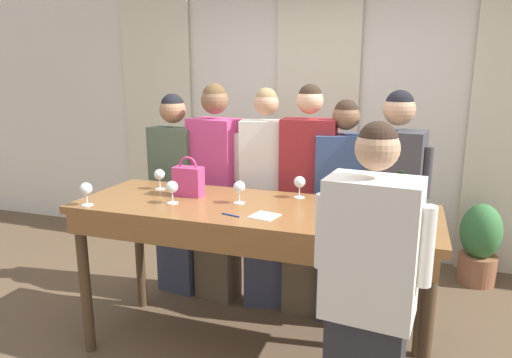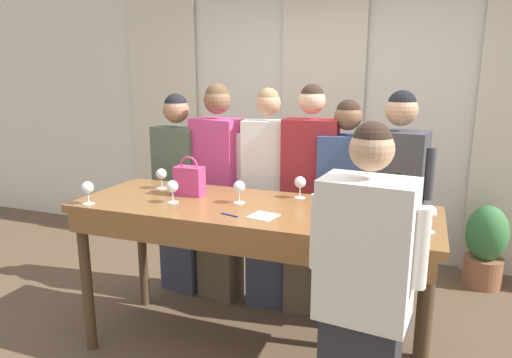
{
  "view_description": "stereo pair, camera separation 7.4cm",
  "coord_description": "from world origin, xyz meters",
  "px_view_note": "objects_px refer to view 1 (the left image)",
  "views": [
    {
      "loc": [
        0.88,
        -2.52,
        1.79
      ],
      "look_at": [
        0.0,
        0.08,
        1.16
      ],
      "focal_mm": 32.0,
      "sensor_mm": 36.0,
      "label": 1
    },
    {
      "loc": [
        0.95,
        -2.49,
        1.79
      ],
      "look_at": [
        0.0,
        0.08,
        1.16
      ],
      "focal_mm": 32.0,
      "sensor_mm": 36.0,
      "label": 2
    }
  ],
  "objects_px": {
    "handbag": "(188,181)",
    "wine_glass_front_right": "(350,189)",
    "wine_glass_back_mid": "(430,212)",
    "wine_glass_back_left": "(159,175)",
    "host_pouring": "(368,305)",
    "wine_glass_front_mid": "(172,188)",
    "wine_glass_front_left": "(300,183)",
    "guest_olive_jacket": "(176,191)",
    "tasting_bar": "(251,225)",
    "wine_glass_center_right": "(239,188)",
    "guest_pink_top": "(216,192)",
    "guest_beige_cap": "(392,210)",
    "guest_cream_sweater": "(266,198)",
    "guest_striped_shirt": "(307,200)",
    "guest_navy_coat": "(342,212)",
    "wine_glass_center_mid": "(361,193)",
    "wine_glass_center_left": "(86,189)",
    "wine_bottle": "(398,213)",
    "potted_plant": "(480,243)"
  },
  "relations": [
    {
      "from": "host_pouring",
      "to": "guest_beige_cap",
      "type": "bearing_deg",
      "value": 88.2
    },
    {
      "from": "wine_glass_front_left",
      "to": "guest_cream_sweater",
      "type": "height_order",
      "value": "guest_cream_sweater"
    },
    {
      "from": "wine_glass_front_left",
      "to": "guest_beige_cap",
      "type": "xyz_separation_m",
      "value": [
        0.57,
        0.38,
        -0.24
      ]
    },
    {
      "from": "handbag",
      "to": "wine_glass_front_mid",
      "type": "relative_size",
      "value": 1.84
    },
    {
      "from": "guest_olive_jacket",
      "to": "guest_navy_coat",
      "type": "height_order",
      "value": "guest_olive_jacket"
    },
    {
      "from": "wine_glass_front_right",
      "to": "guest_pink_top",
      "type": "xyz_separation_m",
      "value": [
        -1.08,
        0.44,
        -0.22
      ]
    },
    {
      "from": "wine_glass_center_right",
      "to": "guest_navy_coat",
      "type": "distance_m",
      "value": 0.88
    },
    {
      "from": "guest_striped_shirt",
      "to": "wine_glass_back_left",
      "type": "bearing_deg",
      "value": -153.17
    },
    {
      "from": "guest_pink_top",
      "to": "host_pouring",
      "type": "xyz_separation_m",
      "value": [
        1.29,
        -1.31,
        -0.07
      ]
    },
    {
      "from": "tasting_bar",
      "to": "wine_glass_front_right",
      "type": "height_order",
      "value": "wine_glass_front_right"
    },
    {
      "from": "handbag",
      "to": "wine_glass_front_mid",
      "type": "bearing_deg",
      "value": -93.21
    },
    {
      "from": "wine_glass_center_left",
      "to": "wine_glass_front_right",
      "type": "bearing_deg",
      "value": 19.26
    },
    {
      "from": "wine_glass_front_left",
      "to": "guest_olive_jacket",
      "type": "bearing_deg",
      "value": 161.02
    },
    {
      "from": "wine_bottle",
      "to": "wine_glass_front_right",
      "type": "distance_m",
      "value": 0.57
    },
    {
      "from": "handbag",
      "to": "wine_glass_front_right",
      "type": "relative_size",
      "value": 1.84
    },
    {
      "from": "wine_glass_center_left",
      "to": "potted_plant",
      "type": "bearing_deg",
      "value": 37.87
    },
    {
      "from": "wine_glass_back_left",
      "to": "wine_glass_back_mid",
      "type": "distance_m",
      "value": 1.77
    },
    {
      "from": "wine_glass_center_left",
      "to": "host_pouring",
      "type": "xyz_separation_m",
      "value": [
        1.72,
        -0.34,
        -0.29
      ]
    },
    {
      "from": "wine_glass_front_left",
      "to": "guest_beige_cap",
      "type": "height_order",
      "value": "guest_beige_cap"
    },
    {
      "from": "handbag",
      "to": "wine_glass_back_mid",
      "type": "height_order",
      "value": "handbag"
    },
    {
      "from": "host_pouring",
      "to": "wine_glass_front_mid",
      "type": "bearing_deg",
      "value": 156.26
    },
    {
      "from": "wine_glass_back_mid",
      "to": "guest_beige_cap",
      "type": "height_order",
      "value": "guest_beige_cap"
    },
    {
      "from": "wine_glass_front_left",
      "to": "guest_olive_jacket",
      "type": "height_order",
      "value": "guest_olive_jacket"
    },
    {
      "from": "wine_glass_front_mid",
      "to": "wine_glass_front_right",
      "type": "xyz_separation_m",
      "value": [
        1.04,
        0.32,
        0.0
      ]
    },
    {
      "from": "wine_bottle",
      "to": "guest_striped_shirt",
      "type": "bearing_deg",
      "value": 124.82
    },
    {
      "from": "wine_glass_front_left",
      "to": "guest_pink_top",
      "type": "relative_size",
      "value": 0.08
    },
    {
      "from": "handbag",
      "to": "host_pouring",
      "type": "bearing_deg",
      "value": -31.16
    },
    {
      "from": "guest_striped_shirt",
      "to": "guest_beige_cap",
      "type": "bearing_deg",
      "value": -0.0
    },
    {
      "from": "wine_glass_front_left",
      "to": "wine_glass_front_mid",
      "type": "xyz_separation_m",
      "value": [
        -0.71,
        -0.38,
        -0.0
      ]
    },
    {
      "from": "wine_glass_center_right",
      "to": "guest_pink_top",
      "type": "relative_size",
      "value": 0.08
    },
    {
      "from": "wine_glass_back_left",
      "to": "guest_cream_sweater",
      "type": "distance_m",
      "value": 0.82
    },
    {
      "from": "guest_beige_cap",
      "to": "wine_glass_center_right",
      "type": "bearing_deg",
      "value": -144.87
    },
    {
      "from": "wine_glass_center_left",
      "to": "tasting_bar",
      "type": "bearing_deg",
      "value": 16.68
    },
    {
      "from": "tasting_bar",
      "to": "wine_glass_front_left",
      "type": "distance_m",
      "value": 0.44
    },
    {
      "from": "tasting_bar",
      "to": "wine_bottle",
      "type": "height_order",
      "value": "wine_bottle"
    },
    {
      "from": "potted_plant",
      "to": "wine_glass_back_mid",
      "type": "bearing_deg",
      "value": -106.37
    },
    {
      "from": "wine_glass_center_right",
      "to": "guest_pink_top",
      "type": "distance_m",
      "value": 0.79
    },
    {
      "from": "guest_beige_cap",
      "to": "wine_glass_front_right",
      "type": "bearing_deg",
      "value": -118.83
    },
    {
      "from": "wine_glass_center_right",
      "to": "wine_bottle",
      "type": "bearing_deg",
      "value": -17.89
    },
    {
      "from": "wine_glass_front_mid",
      "to": "guest_pink_top",
      "type": "bearing_deg",
      "value": 93.04
    },
    {
      "from": "wine_glass_center_mid",
      "to": "guest_pink_top",
      "type": "relative_size",
      "value": 0.08
    },
    {
      "from": "wine_glass_center_left",
      "to": "guest_beige_cap",
      "type": "distance_m",
      "value": 2.02
    },
    {
      "from": "wine_glass_front_mid",
      "to": "guest_striped_shirt",
      "type": "height_order",
      "value": "guest_striped_shirt"
    },
    {
      "from": "handbag",
      "to": "guest_pink_top",
      "type": "bearing_deg",
      "value": 95.22
    },
    {
      "from": "wine_bottle",
      "to": "guest_striped_shirt",
      "type": "xyz_separation_m",
      "value": [
        -0.65,
        0.93,
        -0.24
      ]
    },
    {
      "from": "handbag",
      "to": "guest_cream_sweater",
      "type": "xyz_separation_m",
      "value": [
        0.35,
        0.57,
        -0.23
      ]
    },
    {
      "from": "tasting_bar",
      "to": "wine_glass_front_right",
      "type": "relative_size",
      "value": 15.48
    },
    {
      "from": "wine_glass_front_right",
      "to": "guest_navy_coat",
      "type": "distance_m",
      "value": 0.53
    },
    {
      "from": "wine_glass_front_mid",
      "to": "wine_glass_front_right",
      "type": "height_order",
      "value": "same"
    },
    {
      "from": "guest_pink_top",
      "to": "wine_glass_back_mid",
      "type": "bearing_deg",
      "value": -27.24
    }
  ]
}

